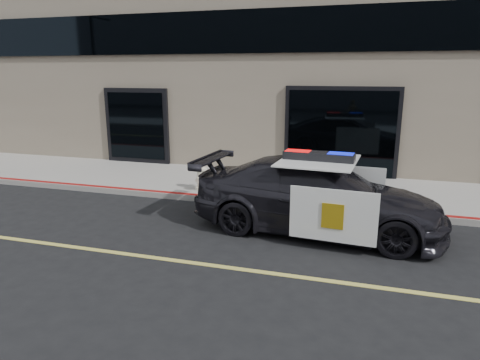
# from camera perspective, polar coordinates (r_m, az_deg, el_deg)

# --- Properties ---
(ground) EXTENTS (120.00, 120.00, 0.00)m
(ground) POSITION_cam_1_polar(r_m,az_deg,el_deg) (7.23, 17.06, -13.46)
(ground) COLOR black
(ground) RESTS_ON ground
(sidewalk_n) EXTENTS (60.00, 3.50, 0.15)m
(sidewalk_n) POSITION_cam_1_polar(r_m,az_deg,el_deg) (12.12, 17.09, -1.78)
(sidewalk_n) COLOR gray
(sidewalk_n) RESTS_ON ground
(police_car) EXTENTS (2.91, 5.51, 1.70)m
(police_car) POSITION_cam_1_polar(r_m,az_deg,el_deg) (9.10, 10.26, -2.10)
(police_car) COLOR black
(police_car) RESTS_ON ground
(fire_hydrant) EXTENTS (0.35, 0.48, 0.76)m
(fire_hydrant) POSITION_cam_1_polar(r_m,az_deg,el_deg) (11.70, -5.17, 0.42)
(fire_hydrant) COLOR #F4ECCD
(fire_hydrant) RESTS_ON sidewalk_n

